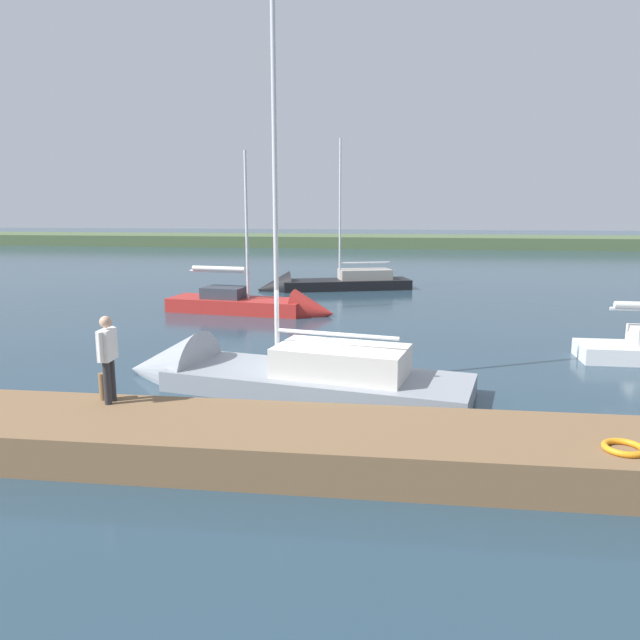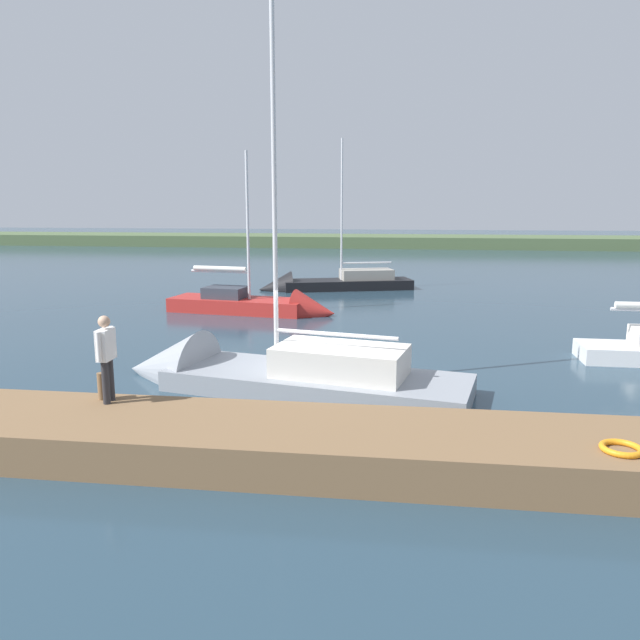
% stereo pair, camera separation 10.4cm
% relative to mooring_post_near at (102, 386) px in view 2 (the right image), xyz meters
% --- Properties ---
extents(ground_plane, '(200.00, 200.00, 0.00)m').
position_rel_mooring_post_near_xyz_m(ground_plane, '(-3.88, -4.17, -0.99)').
color(ground_plane, '#263D4C').
extents(far_shoreline, '(180.00, 8.00, 2.40)m').
position_rel_mooring_post_near_xyz_m(far_shoreline, '(-3.88, -56.78, -0.99)').
color(far_shoreline, '#4C603D').
rests_on(far_shoreline, ground_plane).
extents(dock_pier, '(25.85, 2.50, 0.72)m').
position_rel_mooring_post_near_xyz_m(dock_pier, '(-3.88, 0.88, -0.63)').
color(dock_pier, brown).
rests_on(dock_pier, ground_plane).
extents(mooring_post_near, '(0.16, 0.16, 0.54)m').
position_rel_mooring_post_near_xyz_m(mooring_post_near, '(0.00, 0.00, 0.00)').
color(mooring_post_near, brown).
rests_on(mooring_post_near, dock_pier).
extents(life_ring_buoy, '(0.66, 0.66, 0.10)m').
position_rel_mooring_post_near_xyz_m(life_ring_buoy, '(-9.36, 1.38, -0.22)').
color(life_ring_buoy, orange).
rests_on(life_ring_buoy, dock_pier).
extents(sailboat_mid_channel, '(7.45, 2.95, 7.56)m').
position_rel_mooring_post_near_xyz_m(sailboat_mid_channel, '(-0.10, -13.95, -0.79)').
color(sailboat_mid_channel, '#B22823').
rests_on(sailboat_mid_channel, ground_plane).
extents(sailboat_far_left, '(9.43, 4.23, 10.16)m').
position_rel_mooring_post_near_xyz_m(sailboat_far_left, '(-2.19, -3.60, -0.77)').
color(sailboat_far_left, gray).
rests_on(sailboat_far_left, ground_plane).
extents(sailboat_behind_pier, '(8.53, 4.21, 8.88)m').
position_rel_mooring_post_near_xyz_m(sailboat_behind_pier, '(-1.92, -21.54, -0.82)').
color(sailboat_behind_pier, black).
rests_on(sailboat_behind_pier, ground_plane).
extents(person_on_dock, '(0.23, 0.66, 1.73)m').
position_rel_mooring_post_near_xyz_m(person_on_dock, '(-0.22, 0.14, 0.73)').
color(person_on_dock, '#28282D').
rests_on(person_on_dock, dock_pier).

